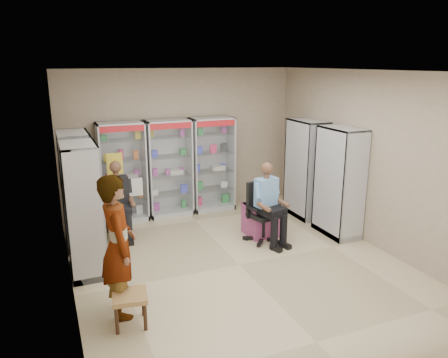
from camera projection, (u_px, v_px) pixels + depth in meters
name	position (u px, v px, depth m)	size (l,w,h in m)	color
floor	(239.00, 265.00, 6.95)	(6.00, 6.00, 0.00)	tan
room_shell	(240.00, 143.00, 6.44)	(5.02, 6.02, 3.01)	tan
cabinet_back_left	(123.00, 173.00, 8.64)	(0.90, 0.50, 2.00)	#B0B4B8
cabinet_back_mid	(169.00, 168.00, 8.99)	(0.90, 0.50, 2.00)	silver
cabinet_back_right	(212.00, 164.00, 9.34)	(0.90, 0.50, 2.00)	#A2A3A9
cabinet_right_far	(306.00, 169.00, 8.94)	(0.50, 0.90, 2.00)	#9FA1A6
cabinet_right_near	(339.00, 182.00, 7.96)	(0.50, 0.90, 2.00)	#9EA1A5
cabinet_left_far	(77.00, 190.00, 7.47)	(0.50, 0.90, 2.00)	#BABDC2
cabinet_left_near	(84.00, 210.00, 6.49)	(0.50, 0.90, 2.00)	silver
wooden_chair	(118.00, 211.00, 8.04)	(0.42, 0.42, 0.94)	black
seated_customer	(117.00, 201.00, 7.94)	(0.44, 0.60, 1.34)	black
office_chair	(264.00, 212.00, 7.77)	(0.59, 0.59, 1.07)	black
seated_shopkeeper	(265.00, 205.00, 7.69)	(0.45, 0.62, 1.37)	#77B0EC
pink_trunk	(262.00, 220.00, 8.12)	(0.59, 0.57, 0.57)	#A24188
tea_glass	(264.00, 202.00, 8.05)	(0.07, 0.07, 0.10)	#572107
woven_stool_a	(265.00, 214.00, 8.76)	(0.35, 0.35, 0.35)	#A98947
woven_stool_b	(130.00, 309.00, 5.33)	(0.41, 0.41, 0.41)	#9D8542
standing_man	(118.00, 246.00, 5.40)	(0.67, 0.44, 1.84)	#98979A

